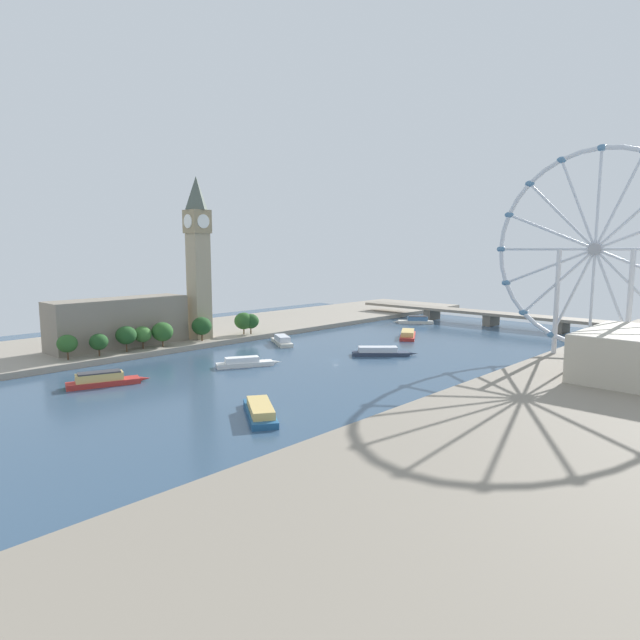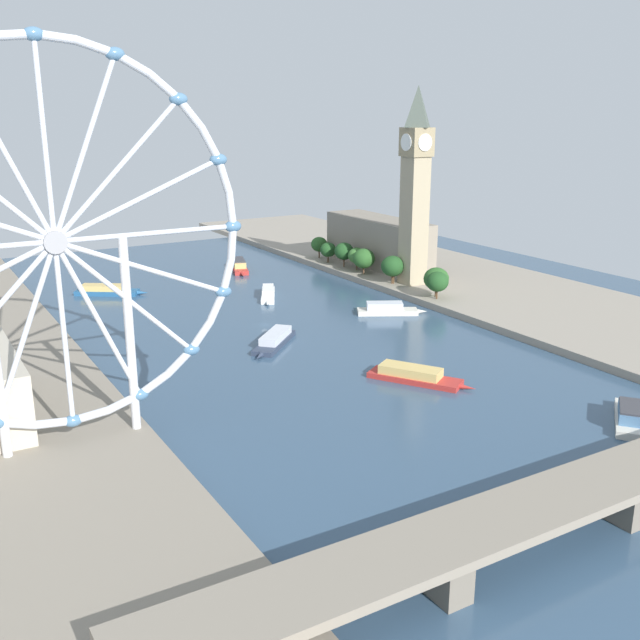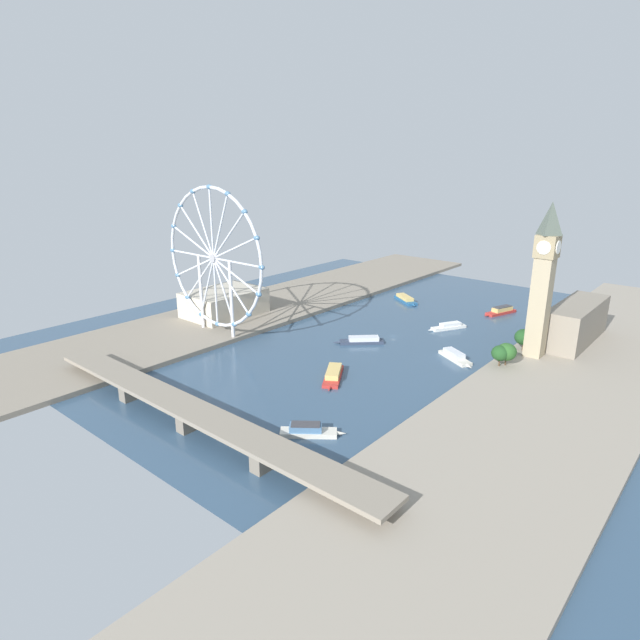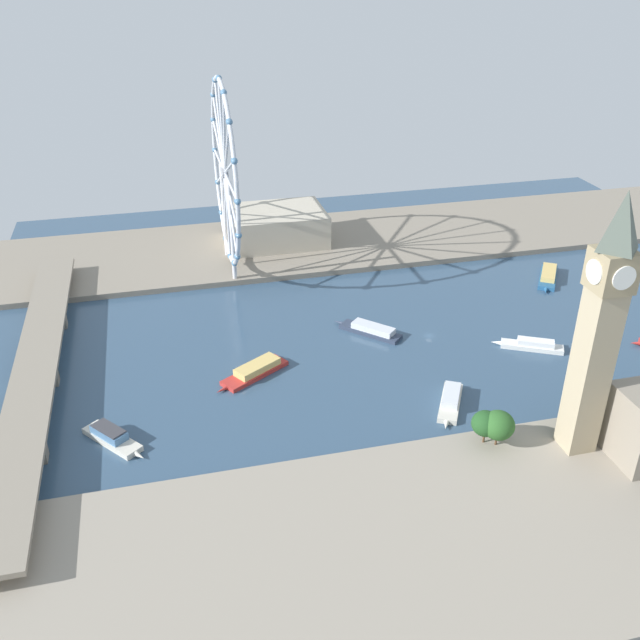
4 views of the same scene
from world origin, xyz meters
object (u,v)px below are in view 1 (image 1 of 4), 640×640
object	(u,v)px
ferris_wheel	(595,251)
tour_boat_6	(103,380)
clock_tower	(198,255)
river_bridge	(491,315)
tour_boat_5	(408,334)
tour_boat_3	(380,352)
tour_boat_4	(282,341)
parliament_block	(119,322)
tour_boat_2	(260,410)
tour_boat_0	(245,363)
tour_boat_1	(416,320)

from	to	relation	value
ferris_wheel	tour_boat_6	world-z (taller)	ferris_wheel
clock_tower	tour_boat_6	xyz separation A→B (m)	(54.91, -84.52, -49.42)
river_bridge	tour_boat_5	size ratio (longest dim) A/B	6.66
clock_tower	river_bridge	bearing A→B (deg)	64.37
tour_boat_3	river_bridge	bearing A→B (deg)	49.37
clock_tower	ferris_wheel	distance (m)	209.71
clock_tower	tour_boat_4	world-z (taller)	clock_tower
river_bridge	tour_boat_4	world-z (taller)	river_bridge
parliament_block	tour_boat_5	xyz separation A→B (m)	(88.63, 146.37, -14.02)
tour_boat_2	tour_boat_6	xyz separation A→B (m)	(-78.18, -17.88, 0.40)
ferris_wheel	river_bridge	xyz separation A→B (m)	(-94.58, 91.63, -47.12)
clock_tower	parliament_block	xyz separation A→B (m)	(-10.98, -44.51, -35.84)
parliament_block	tour_boat_3	size ratio (longest dim) A/B	2.58
river_bridge	tour_boat_0	size ratio (longest dim) A/B	7.40
ferris_wheel	tour_boat_6	bearing A→B (deg)	-125.61
ferris_wheel	tour_boat_4	xyz separation A→B (m)	(-148.22, -66.73, -52.69)
clock_tower	tour_boat_1	xyz separation A→B (m)	(45.35, 159.87, -49.60)
tour_boat_0	tour_boat_4	bearing A→B (deg)	58.59
parliament_block	tour_boat_0	bearing A→B (deg)	16.01
river_bridge	tour_boat_3	size ratio (longest dim) A/B	7.84
ferris_wheel	tour_boat_1	size ratio (longest dim) A/B	3.78
tour_boat_3	tour_boat_5	bearing A→B (deg)	66.64
ferris_wheel	tour_boat_2	xyz separation A→B (m)	(-52.39, -164.46, -52.80)
ferris_wheel	tour_boat_1	xyz separation A→B (m)	(-140.13, 62.06, -52.58)
clock_tower	tour_boat_0	bearing A→B (deg)	-17.44
tour_boat_1	tour_boat_2	xyz separation A→B (m)	(87.74, -226.52, -0.22)
tour_boat_4	tour_boat_2	bearing A→B (deg)	163.51
clock_tower	tour_boat_0	world-z (taller)	clock_tower
tour_boat_4	ferris_wheel	bearing A→B (deg)	-126.69
tour_boat_2	tour_boat_5	distance (m)	177.39
tour_boat_0	tour_boat_1	xyz separation A→B (m)	(-23.48, 181.49, 0.39)
clock_tower	tour_boat_5	world-z (taller)	clock_tower
ferris_wheel	parliament_block	bearing A→B (deg)	-144.08
clock_tower	tour_boat_4	distance (m)	69.46
clock_tower	tour_boat_2	distance (m)	156.95
clock_tower	tour_boat_3	size ratio (longest dim) A/B	3.32
tour_boat_3	tour_boat_4	size ratio (longest dim) A/B	0.97
parliament_block	tour_boat_1	xyz separation A→B (m)	(56.33, 204.38, -13.76)
parliament_block	tour_boat_6	xyz separation A→B (m)	(65.89, -40.01, -13.58)
ferris_wheel	tour_boat_1	world-z (taller)	ferris_wheel
parliament_block	tour_boat_5	distance (m)	171.68
tour_boat_4	clock_tower	bearing A→B (deg)	68.91
tour_boat_0	tour_boat_6	distance (m)	64.43
tour_boat_0	tour_boat_1	world-z (taller)	tour_boat_1
tour_boat_4	tour_boat_5	xyz separation A→B (m)	(40.39, 70.78, -0.14)
parliament_block	tour_boat_2	distance (m)	146.42
tour_boat_1	parliament_block	bearing A→B (deg)	35.94
clock_tower	tour_boat_0	distance (m)	87.77
ferris_wheel	tour_boat_1	distance (m)	162.02
parliament_block	river_bridge	distance (m)	255.31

